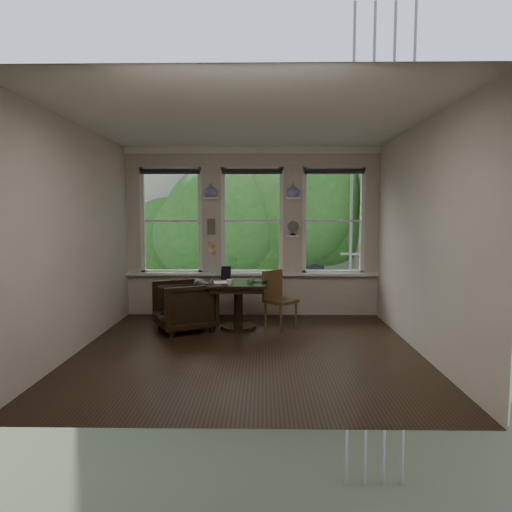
{
  "coord_description": "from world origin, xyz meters",
  "views": [
    {
      "loc": [
        0.2,
        -5.95,
        1.8
      ],
      "look_at": [
        0.09,
        0.9,
        1.19
      ],
      "focal_mm": 32.0,
      "sensor_mm": 36.0,
      "label": 1
    }
  ],
  "objects_px": {
    "armchair_left": "(184,306)",
    "side_chair_right": "(281,300)",
    "table": "(238,306)",
    "laptop": "(258,282)",
    "mug": "(229,282)"
  },
  "relations": [
    {
      "from": "side_chair_right",
      "to": "laptop",
      "type": "relative_size",
      "value": 2.97
    },
    {
      "from": "side_chair_right",
      "to": "table",
      "type": "bearing_deg",
      "value": 136.25
    },
    {
      "from": "table",
      "to": "laptop",
      "type": "xyz_separation_m",
      "value": [
        0.31,
        -0.02,
        0.39
      ]
    },
    {
      "from": "mug",
      "to": "armchair_left",
      "type": "bearing_deg",
      "value": 166.37
    },
    {
      "from": "table",
      "to": "laptop",
      "type": "relative_size",
      "value": 2.9
    },
    {
      "from": "armchair_left",
      "to": "side_chair_right",
      "type": "height_order",
      "value": "side_chair_right"
    },
    {
      "from": "armchair_left",
      "to": "mug",
      "type": "bearing_deg",
      "value": 49.69
    },
    {
      "from": "table",
      "to": "armchair_left",
      "type": "relative_size",
      "value": 1.05
    },
    {
      "from": "laptop",
      "to": "mug",
      "type": "height_order",
      "value": "mug"
    },
    {
      "from": "mug",
      "to": "table",
      "type": "bearing_deg",
      "value": 66.87
    },
    {
      "from": "armchair_left",
      "to": "table",
      "type": "bearing_deg",
      "value": 70.37
    },
    {
      "from": "laptop",
      "to": "mug",
      "type": "bearing_deg",
      "value": -121.34
    },
    {
      "from": "armchair_left",
      "to": "laptop",
      "type": "distance_m",
      "value": 1.21
    },
    {
      "from": "armchair_left",
      "to": "mug",
      "type": "height_order",
      "value": "mug"
    },
    {
      "from": "table",
      "to": "side_chair_right",
      "type": "relative_size",
      "value": 0.98
    }
  ]
}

